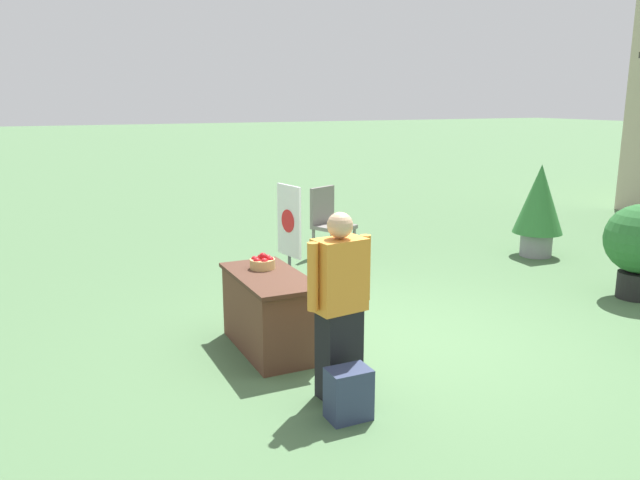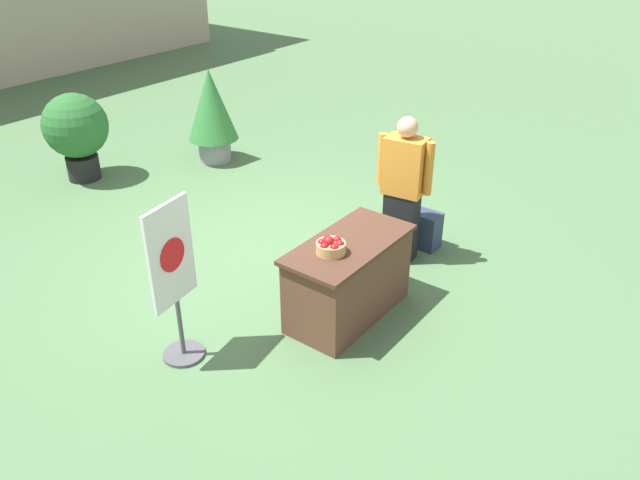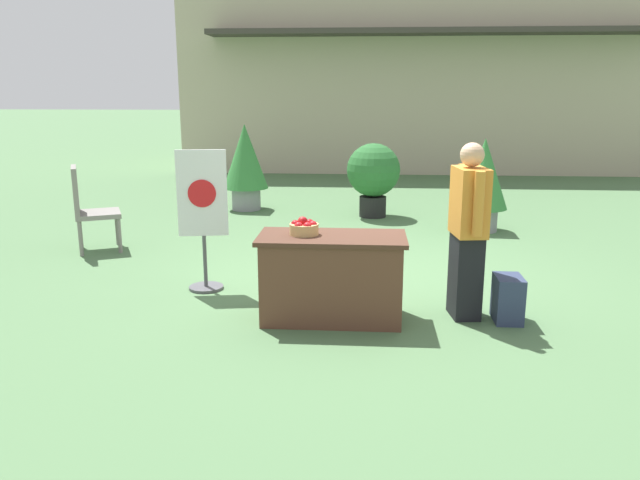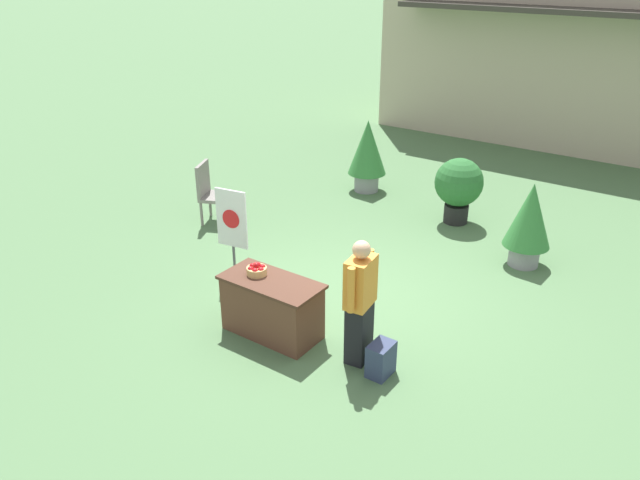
# 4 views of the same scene
# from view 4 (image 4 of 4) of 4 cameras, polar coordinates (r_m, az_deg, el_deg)

# --- Properties ---
(ground_plane) EXTENTS (120.00, 120.00, 0.00)m
(ground_plane) POSITION_cam_4_polar(r_m,az_deg,el_deg) (8.96, 2.38, -5.69)
(ground_plane) COLOR #4C7047
(display_table) EXTENTS (1.32, 0.65, 0.78)m
(display_table) POSITION_cam_4_polar(r_m,az_deg,el_deg) (8.09, -4.40, -6.13)
(display_table) COLOR brown
(display_table) RESTS_ON ground_plane
(apple_basket) EXTENTS (0.26, 0.26, 0.16)m
(apple_basket) POSITION_cam_4_polar(r_m,az_deg,el_deg) (8.03, -5.81, -2.71)
(apple_basket) COLOR tan
(apple_basket) RESTS_ON display_table
(person_visitor) EXTENTS (0.31, 0.61, 1.60)m
(person_visitor) POSITION_cam_4_polar(r_m,az_deg,el_deg) (7.38, 3.67, -5.66)
(person_visitor) COLOR black
(person_visitor) RESTS_ON ground_plane
(backpack) EXTENTS (0.24, 0.34, 0.42)m
(backpack) POSITION_cam_4_polar(r_m,az_deg,el_deg) (7.48, 5.58, -10.80)
(backpack) COLOR #2D3856
(backpack) RESTS_ON ground_plane
(poster_board) EXTENTS (0.51, 0.36, 1.47)m
(poster_board) POSITION_cam_4_polar(r_m,az_deg,el_deg) (9.25, -8.00, 0.57)
(poster_board) COLOR #4C4C51
(poster_board) RESTS_ON ground_plane
(patio_chair) EXTENTS (0.73, 0.73, 1.11)m
(patio_chair) POSITION_cam_4_polar(r_m,az_deg,el_deg) (11.52, -9.97, 4.51)
(patio_chair) COLOR gray
(patio_chair) RESTS_ON ground_plane
(potted_plant_far_left) EXTENTS (0.78, 0.78, 1.49)m
(potted_plant_far_left) POSITION_cam_4_polar(r_m,az_deg,el_deg) (12.83, 4.36, 8.07)
(potted_plant_far_left) COLOR gray
(potted_plant_far_left) RESTS_ON ground_plane
(potted_plant_near_left) EXTENTS (0.87, 0.87, 1.21)m
(potted_plant_near_left) POSITION_cam_4_polar(r_m,az_deg,el_deg) (11.54, 12.57, 4.92)
(potted_plant_near_left) COLOR black
(potted_plant_near_left) RESTS_ON ground_plane
(potted_plant_near_right) EXTENTS (0.73, 0.73, 1.37)m
(potted_plant_near_right) POSITION_cam_4_polar(r_m,az_deg,el_deg) (10.18, 18.59, 1.74)
(potted_plant_near_right) COLOR gray
(potted_plant_near_right) RESTS_ON ground_plane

